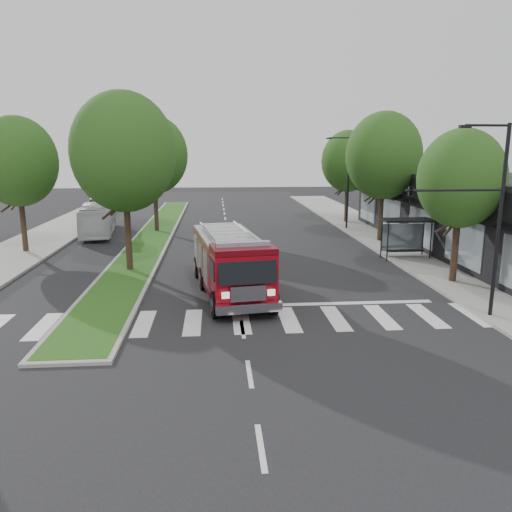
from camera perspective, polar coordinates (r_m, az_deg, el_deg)
The scene contains 16 objects.
ground at distance 23.76m, azimuth -2.09°, elevation -5.00°, with size 140.00×140.00×0.00m, color black.
sidewalk_right at distance 36.03m, azimuth 17.41°, elevation 0.52°, with size 5.00×80.00×0.15m, color gray.
sidewalk_left at distance 36.03m, azimuth -26.59°, elevation -0.22°, with size 5.00×80.00×0.15m, color gray.
median at distance 41.57m, azimuth -11.54°, elevation 2.34°, with size 3.00×50.00×0.15m.
storefront_row at distance 37.57m, azimuth 24.04°, elevation 4.23°, with size 8.00×30.00×5.00m, color black.
bus_shelter at distance 33.52m, azimuth 16.73°, elevation 3.13°, with size 3.20×1.60×2.61m.
tree_right_near at distance 27.70m, azimuth 22.37°, elevation 8.16°, with size 4.40×4.40×8.05m.
tree_right_mid at distance 38.75m, azimuth 14.40°, elevation 11.04°, with size 5.60×5.60×9.72m.
tree_right_far at distance 48.33m, azimuth 10.48°, elevation 10.60°, with size 5.00×5.00×8.73m.
tree_median_near at distance 29.11m, azimuth -14.89°, elevation 11.39°, with size 5.80×5.80×10.16m.
tree_median_far at distance 42.97m, azimuth -11.60°, elevation 11.25°, with size 5.60×5.60×9.72m.
tree_left_mid at distance 37.04m, azimuth -25.63°, elevation 9.70°, with size 5.20×5.20×9.16m.
streetlight_right_near at distance 22.04m, azimuth 24.21°, elevation 4.99°, with size 4.08×0.22×8.00m.
streetlight_right_far at distance 44.23m, azimuth 10.30°, elevation 8.71°, with size 2.11×0.20×8.00m.
fire_engine at distance 24.46m, azimuth -2.97°, elevation -0.82°, with size 3.97×9.42×3.16m.
city_bus at distance 43.70m, azimuth -17.58°, elevation 4.17°, with size 2.26×9.64×2.69m, color silver.
Camera 1 is at (-0.99, -22.67, 7.03)m, focal length 35.00 mm.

